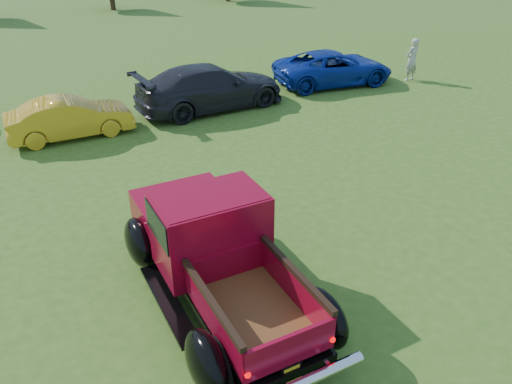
{
  "coord_description": "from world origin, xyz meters",
  "views": [
    {
      "loc": [
        -4.4,
        -7.42,
        5.93
      ],
      "look_at": [
        0.13,
        0.2,
        1.0
      ],
      "focal_mm": 35.0,
      "sensor_mm": 36.0,
      "label": 1
    }
  ],
  "objects_px": {
    "pickup_truck": "(211,246)",
    "show_car_grey": "(210,87)",
    "show_car_blue": "(334,68)",
    "spectator": "(412,60)",
    "show_car_yellow": "(70,118)"
  },
  "relations": [
    {
      "from": "show_car_blue",
      "to": "spectator",
      "type": "height_order",
      "value": "spectator"
    },
    {
      "from": "show_car_grey",
      "to": "spectator",
      "type": "height_order",
      "value": "spectator"
    },
    {
      "from": "show_car_grey",
      "to": "show_car_blue",
      "type": "bearing_deg",
      "value": -89.63
    },
    {
      "from": "show_car_grey",
      "to": "show_car_blue",
      "type": "distance_m",
      "value": 5.44
    },
    {
      "from": "show_car_blue",
      "to": "spectator",
      "type": "xyz_separation_m",
      "value": [
        3.04,
        -1.17,
        0.19
      ]
    },
    {
      "from": "show_car_grey",
      "to": "spectator",
      "type": "xyz_separation_m",
      "value": [
        8.48,
        -1.09,
        0.09
      ]
    },
    {
      "from": "show_car_yellow",
      "to": "show_car_blue",
      "type": "relative_size",
      "value": 0.77
    },
    {
      "from": "pickup_truck",
      "to": "show_car_yellow",
      "type": "xyz_separation_m",
      "value": [
        -0.53,
        8.53,
        -0.3
      ]
    },
    {
      "from": "pickup_truck",
      "to": "spectator",
      "type": "xyz_separation_m",
      "value": [
        12.72,
        7.58,
        -0.06
      ]
    },
    {
      "from": "pickup_truck",
      "to": "show_car_blue",
      "type": "relative_size",
      "value": 1.11
    },
    {
      "from": "show_car_grey",
      "to": "show_car_blue",
      "type": "xyz_separation_m",
      "value": [
        5.44,
        0.08,
        -0.1
      ]
    },
    {
      "from": "pickup_truck",
      "to": "show_car_blue",
      "type": "bearing_deg",
      "value": 45.29
    },
    {
      "from": "pickup_truck",
      "to": "spectator",
      "type": "distance_m",
      "value": 14.81
    },
    {
      "from": "show_car_blue",
      "to": "spectator",
      "type": "bearing_deg",
      "value": -99.95
    },
    {
      "from": "pickup_truck",
      "to": "show_car_grey",
      "type": "bearing_deg",
      "value": 67.1
    }
  ]
}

